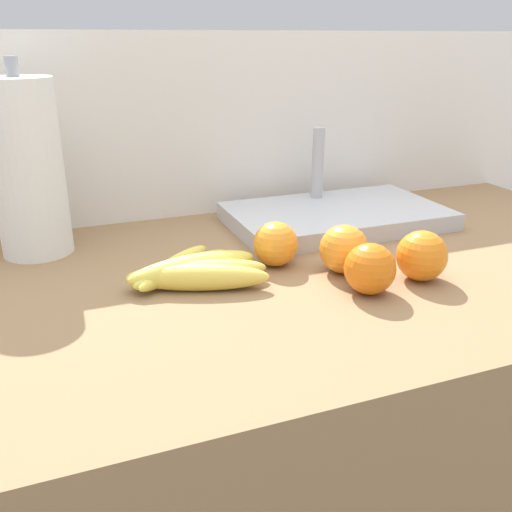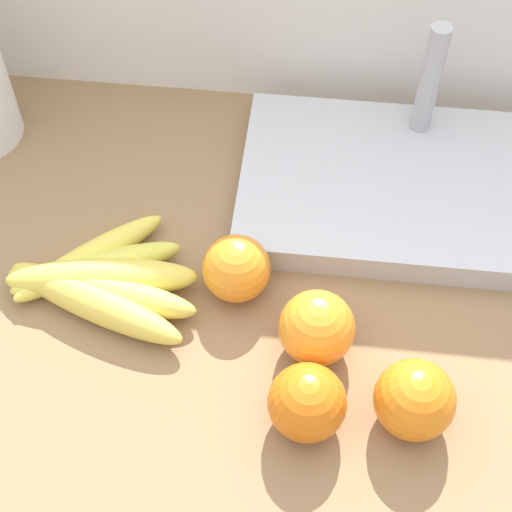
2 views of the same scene
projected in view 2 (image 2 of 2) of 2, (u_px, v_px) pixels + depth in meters
counter at (171, 469)px, 1.20m from camera, size 1.64×0.68×0.94m
wall_back at (201, 214)px, 1.28m from camera, size 2.04×0.06×1.30m
banana_bunch at (98, 282)px, 0.81m from camera, size 0.21×0.19×0.04m
orange_back_right at (415, 400)px, 0.71m from camera, size 0.08×0.08×0.08m
orange_back_left at (317, 328)px, 0.76m from camera, size 0.08×0.08×0.08m
orange_right at (307, 403)px, 0.71m from camera, size 0.07×0.07×0.07m
orange_front at (236, 269)px, 0.80m from camera, size 0.07×0.07×0.07m
sink_basin at (418, 186)px, 0.90m from camera, size 0.41×0.25×0.18m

